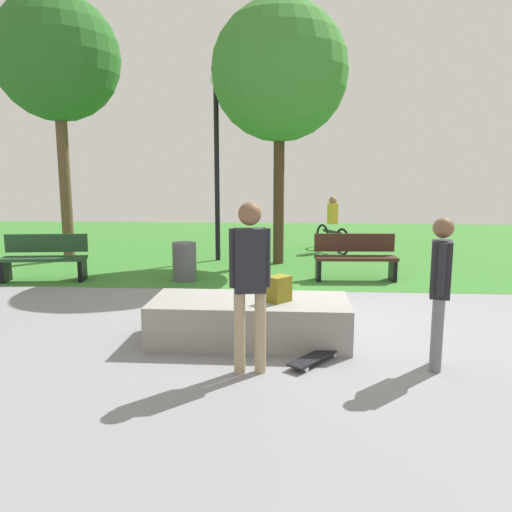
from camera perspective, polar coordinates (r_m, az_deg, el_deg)
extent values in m
plane|color=gray|center=(7.39, 6.15, -7.10)|extent=(28.00, 28.00, 0.00)
cube|color=#387A2D|center=(15.08, 5.11, 1.46)|extent=(26.60, 12.30, 0.01)
cube|color=gray|center=(6.34, -0.71, -7.34)|extent=(2.48, 1.06, 0.53)
cube|color=olive|center=(6.14, 2.64, -3.79)|extent=(0.33, 0.34, 0.32)
cylinder|color=tan|center=(5.31, 0.50, -8.74)|extent=(0.12, 0.12, 0.88)
cylinder|color=tan|center=(5.29, -1.90, -8.81)|extent=(0.12, 0.12, 0.88)
cube|color=black|center=(5.11, -0.71, -0.52)|extent=(0.35, 0.25, 0.66)
cylinder|color=black|center=(5.12, 1.18, -0.19)|extent=(0.09, 0.09, 0.61)
cylinder|color=black|center=(5.09, -2.62, -0.26)|extent=(0.09, 0.09, 0.61)
sphere|color=brown|center=(5.05, -0.72, 4.87)|extent=(0.24, 0.24, 0.24)
cylinder|color=slate|center=(5.88, 20.04, -7.93)|extent=(0.12, 0.12, 0.80)
cylinder|color=slate|center=(5.67, 20.09, -8.58)|extent=(0.12, 0.12, 0.80)
cube|color=black|center=(5.61, 20.47, -1.41)|extent=(0.27, 0.36, 0.60)
cylinder|color=black|center=(5.77, 20.43, -0.87)|extent=(0.09, 0.09, 0.55)
cylinder|color=black|center=(5.44, 20.53, -1.48)|extent=(0.09, 0.09, 0.55)
sphere|color=brown|center=(5.55, 20.73, 3.05)|extent=(0.22, 0.22, 0.22)
cube|color=black|center=(5.72, 6.78, -11.43)|extent=(0.64, 0.76, 0.02)
cylinder|color=silver|center=(5.48, 5.79, -12.83)|extent=(0.06, 0.06, 0.06)
cylinder|color=silver|center=(5.56, 4.41, -12.44)|extent=(0.06, 0.06, 0.06)
cylinder|color=silver|center=(5.91, 8.99, -11.18)|extent=(0.06, 0.06, 0.06)
cylinder|color=silver|center=(5.99, 7.67, -10.86)|extent=(0.06, 0.06, 0.06)
cube|color=#1E4223|center=(10.56, -23.22, -0.29)|extent=(1.65, 0.66, 0.06)
cube|color=#1E4223|center=(10.73, -22.94, 1.38)|extent=(1.59, 0.28, 0.36)
cube|color=black|center=(10.38, -19.30, -1.47)|extent=(0.13, 0.40, 0.45)
cube|color=black|center=(10.86, -26.81, -1.49)|extent=(0.13, 0.40, 0.45)
cube|color=#331E14|center=(9.97, 11.40, -0.24)|extent=(1.62, 0.53, 0.06)
cube|color=#331E14|center=(10.14, 11.23, 1.53)|extent=(1.60, 0.15, 0.36)
cube|color=black|center=(10.17, 15.44, -1.50)|extent=(0.10, 0.40, 0.45)
cube|color=black|center=(9.90, 7.16, -1.52)|extent=(0.10, 0.40, 0.45)
cylinder|color=brown|center=(12.85, -21.10, 8.11)|extent=(0.27, 0.27, 3.87)
sphere|color=#286623|center=(13.11, -21.87, 20.39)|extent=(2.87, 2.87, 2.87)
cylinder|color=#42301E|center=(11.55, 2.63, 7.51)|extent=(0.25, 0.25, 3.41)
sphere|color=#387F2D|center=(11.76, 2.73, 20.39)|extent=(3.06, 3.06, 3.06)
cylinder|color=black|center=(12.01, -4.51, 9.26)|extent=(0.12, 0.12, 4.12)
sphere|color=silver|center=(12.19, -4.65, 19.55)|extent=(0.28, 0.28, 0.28)
cylinder|color=#4C4C51|center=(9.88, -8.21, -0.65)|extent=(0.47, 0.47, 0.76)
torus|color=black|center=(13.17, 9.87, 1.62)|extent=(0.35, 0.68, 0.72)
torus|color=black|center=(14.12, 7.65, 2.20)|extent=(0.35, 0.68, 0.72)
cube|color=black|center=(13.62, 8.75, 2.75)|extent=(0.44, 0.92, 0.08)
cube|color=gold|center=(13.57, 8.80, 4.85)|extent=(0.28, 0.33, 0.56)
sphere|color=#9E7556|center=(13.55, 8.84, 6.32)|extent=(0.22, 0.22, 0.22)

